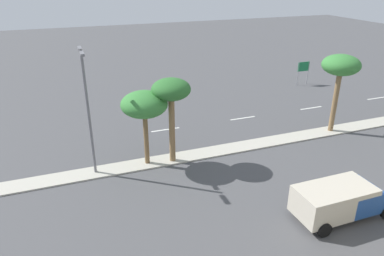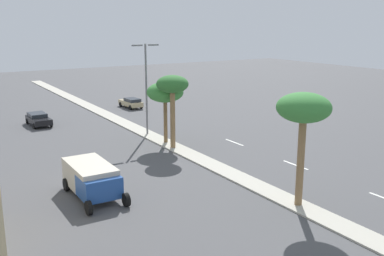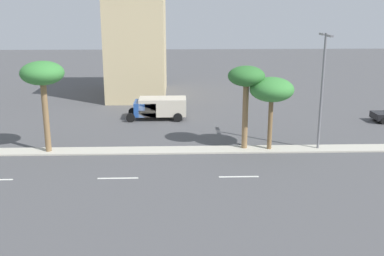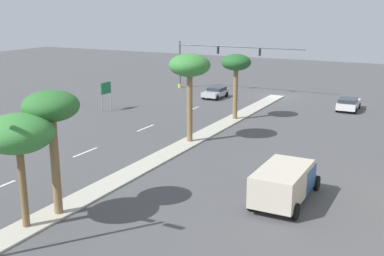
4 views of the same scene
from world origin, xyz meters
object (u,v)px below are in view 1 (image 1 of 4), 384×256
Objects in this scene: palm_tree_left at (341,67)px; palm_tree_outboard at (171,92)px; palm_tree_far at (144,105)px; box_truck at (340,199)px; street_lamp_inboard at (87,104)px; directional_road_sign at (303,68)px.

palm_tree_outboard is (-0.32, 15.89, -0.43)m from palm_tree_left.
box_truck is at bearing -138.36° from palm_tree_far.
street_lamp_inboard is (0.28, 6.03, -0.21)m from palm_tree_outboard.
directional_road_sign is 0.52× the size of palm_tree_far.
street_lamp_inboard is at bearing 87.31° from palm_tree_outboard.
directional_road_sign is 0.42× the size of palm_tree_left.
box_truck is (-24.53, 15.31, -0.96)m from directional_road_sign.
palm_tree_outboard is at bearing -98.96° from palm_tree_far.
palm_tree_left is 15.90m from palm_tree_outboard.
palm_tree_left is 21.93m from street_lamp_inboard.
street_lamp_inboard is (-13.91, 28.81, 3.39)m from directional_road_sign.
directional_road_sign is 28.54m from palm_tree_far.
palm_tree_left is 1.20× the size of box_truck.
street_lamp_inboard reaches higher than directional_road_sign.
palm_tree_far is at bearing 90.03° from palm_tree_left.
palm_tree_outboard is 2.20m from palm_tree_far.
box_truck is (-10.34, -7.47, -4.57)m from palm_tree_outboard.
directional_road_sign reaches higher than box_truck.
palm_tree_far is 4.08m from street_lamp_inboard.
palm_tree_far is 14.73m from box_truck.
palm_tree_outboard is at bearing 91.17° from palm_tree_left.
directional_road_sign is 0.51× the size of box_truck.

